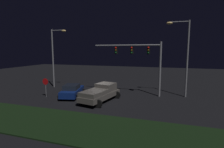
% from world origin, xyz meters
% --- Properties ---
extents(ground_plane, '(80.00, 80.00, 0.00)m').
position_xyz_m(ground_plane, '(0.00, 0.00, 0.00)').
color(ground_plane, black).
extents(grass_median, '(26.54, 5.14, 0.10)m').
position_xyz_m(grass_median, '(0.00, -8.07, 0.05)').
color(grass_median, black).
rests_on(grass_median, ground_plane).
extents(pickup_truck, '(3.58, 5.69, 1.80)m').
position_xyz_m(pickup_truck, '(0.56, -1.36, 1.00)').
color(pickup_truck, '#514C47').
rests_on(pickup_truck, ground_plane).
extents(car_sedan, '(3.14, 4.70, 1.51)m').
position_xyz_m(car_sedan, '(-3.36, -0.76, 0.74)').
color(car_sedan, navy).
rests_on(car_sedan, ground_plane).
extents(traffic_signal_gantry, '(8.32, 0.56, 6.50)m').
position_xyz_m(traffic_signal_gantry, '(4.03, 2.62, 4.90)').
color(traffic_signal_gantry, slate).
rests_on(traffic_signal_gantry, ground_plane).
extents(street_lamp_left, '(2.46, 0.44, 8.47)m').
position_xyz_m(street_lamp_left, '(-8.45, 3.39, 5.29)').
color(street_lamp_left, slate).
rests_on(street_lamp_left, ground_plane).
extents(street_lamp_right, '(2.58, 0.44, 8.88)m').
position_xyz_m(street_lamp_right, '(8.97, 3.34, 5.52)').
color(street_lamp_right, slate).
rests_on(street_lamp_right, ground_plane).
extents(stop_sign, '(0.76, 0.08, 2.23)m').
position_xyz_m(stop_sign, '(-6.28, -1.80, 1.56)').
color(stop_sign, slate).
rests_on(stop_sign, ground_plane).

